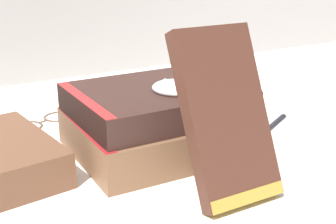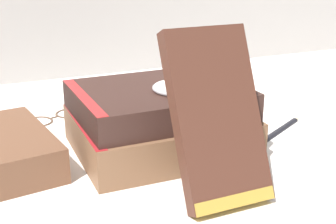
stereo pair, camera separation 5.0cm
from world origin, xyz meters
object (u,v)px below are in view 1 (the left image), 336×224
object	(u,v)px
book_flat_bottom	(154,132)
fountain_pen	(270,125)
book_flat_top	(153,101)
reading_glasses	(43,121)
book_leaning_front	(227,121)
pocket_watch	(178,87)

from	to	relation	value
book_flat_bottom	fountain_pen	size ratio (longest dim) A/B	1.55
book_flat_top	reading_glasses	distance (m)	0.19
book_flat_top	book_leaning_front	size ratio (longest dim) A/B	1.18
pocket_watch	reading_glasses	distance (m)	0.23
book_flat_bottom	pocket_watch	xyz separation A→B (m)	(0.02, -0.02, 0.06)
book_flat_top	pocket_watch	distance (m)	0.04
book_leaning_front	pocket_watch	world-z (taller)	book_leaning_front
book_flat_bottom	book_leaning_front	xyz separation A→B (m)	(0.01, -0.13, 0.05)
book_leaning_front	pocket_watch	bearing A→B (deg)	84.59
book_flat_bottom	book_leaning_front	distance (m)	0.14
book_leaning_front	book_flat_top	bearing A→B (deg)	94.93
book_flat_top	fountain_pen	bearing A→B (deg)	-5.68
book_flat_bottom	fountain_pen	distance (m)	0.17
book_flat_top	reading_glasses	size ratio (longest dim) A/B	1.82
book_flat_bottom	reading_glasses	distance (m)	0.19
book_flat_top	reading_glasses	bearing A→B (deg)	118.42
pocket_watch	reading_glasses	bearing A→B (deg)	120.79
reading_glasses	fountain_pen	distance (m)	0.31
book_flat_bottom	book_flat_top	xyz separation A→B (m)	(-0.00, 0.00, 0.04)
book_leaning_front	pocket_watch	size ratio (longest dim) A/B	2.57
reading_glasses	fountain_pen	world-z (taller)	fountain_pen
book_flat_bottom	book_leaning_front	world-z (taller)	book_leaning_front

